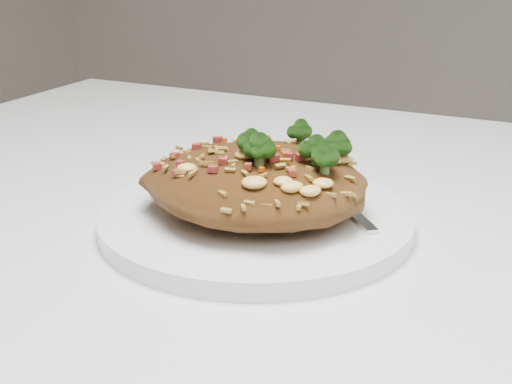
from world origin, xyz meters
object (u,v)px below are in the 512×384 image
at_px(plate, 256,219).
at_px(fried_rice, 258,172).
at_px(dining_table, 405,357).
at_px(fork, 336,196).

distance_m(plate, fried_rice, 0.04).
bearing_deg(plate, fried_rice, 17.05).
distance_m(dining_table, fried_rice, 0.18).
bearing_deg(plate, dining_table, 7.05).
xyz_separation_m(plate, fried_rice, (0.00, 0.00, 0.04)).
bearing_deg(fork, dining_table, 23.12).
bearing_deg(fork, fried_rice, -82.00).
distance_m(dining_table, fork, 0.13).
relative_size(dining_table, fried_rice, 7.05).
bearing_deg(dining_table, fried_rice, -173.06).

